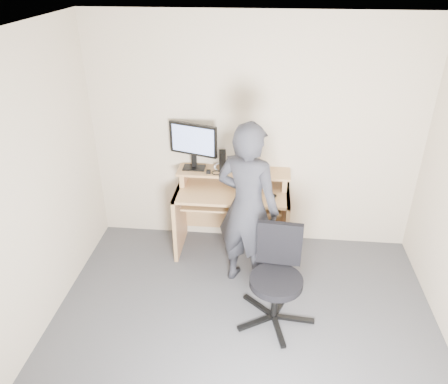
% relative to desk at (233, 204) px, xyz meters
% --- Properties ---
extents(ground, '(3.50, 3.50, 0.00)m').
position_rel_desk_xyz_m(ground, '(0.20, -1.53, -0.55)').
color(ground, '#48484C').
rests_on(ground, ground).
extents(back_wall, '(3.50, 0.02, 2.50)m').
position_rel_desk_xyz_m(back_wall, '(0.20, 0.22, 0.70)').
color(back_wall, beige).
rests_on(back_wall, ground).
extents(ceiling, '(3.50, 3.50, 0.02)m').
position_rel_desk_xyz_m(ceiling, '(0.20, -1.53, 1.95)').
color(ceiling, white).
rests_on(ceiling, back_wall).
extents(desk, '(1.20, 0.60, 0.91)m').
position_rel_desk_xyz_m(desk, '(0.00, 0.00, 0.00)').
color(desk, tan).
rests_on(desk, ground).
extents(monitor, '(0.52, 0.20, 0.51)m').
position_rel_desk_xyz_m(monitor, '(-0.43, 0.09, 0.67)').
color(monitor, black).
rests_on(monitor, desk).
extents(external_drive, '(0.08, 0.14, 0.20)m').
position_rel_desk_xyz_m(external_drive, '(-0.12, 0.11, 0.46)').
color(external_drive, black).
rests_on(external_drive, desk).
extents(travel_mug, '(0.09, 0.09, 0.17)m').
position_rel_desk_xyz_m(travel_mug, '(0.07, 0.05, 0.45)').
color(travel_mug, '#B4B4B9').
rests_on(travel_mug, desk).
extents(smartphone, '(0.11, 0.15, 0.01)m').
position_rel_desk_xyz_m(smartphone, '(0.18, 0.03, 0.37)').
color(smartphone, black).
rests_on(smartphone, desk).
extents(charger, '(0.05, 0.04, 0.03)m').
position_rel_desk_xyz_m(charger, '(-0.26, -0.01, 0.38)').
color(charger, black).
rests_on(charger, desk).
extents(headphones, '(0.18, 0.18, 0.06)m').
position_rel_desk_xyz_m(headphones, '(-0.14, 0.14, 0.37)').
color(headphones, silver).
rests_on(headphones, desk).
extents(keyboard, '(0.48, 0.23, 0.03)m').
position_rel_desk_xyz_m(keyboard, '(0.03, -0.17, 0.12)').
color(keyboard, black).
rests_on(keyboard, desk).
extents(mouse, '(0.11, 0.08, 0.04)m').
position_rel_desk_xyz_m(mouse, '(0.41, -0.18, 0.22)').
color(mouse, black).
rests_on(mouse, desk).
extents(office_chair, '(0.69, 0.71, 0.89)m').
position_rel_desk_xyz_m(office_chair, '(0.48, -1.05, -0.06)').
color(office_chair, black).
rests_on(office_chair, ground).
extents(person, '(0.73, 0.62, 1.71)m').
position_rel_desk_xyz_m(person, '(0.18, -0.59, 0.31)').
color(person, black).
rests_on(person, ground).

